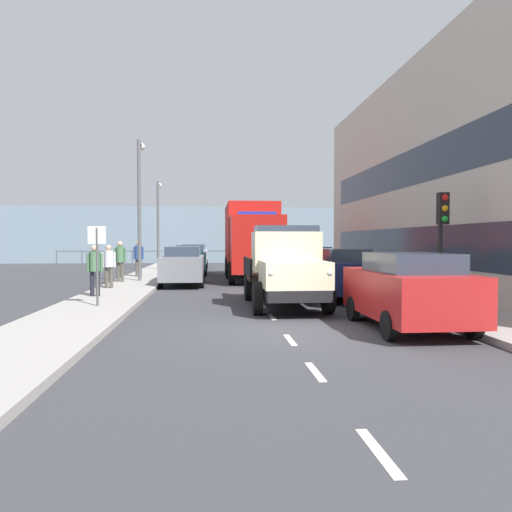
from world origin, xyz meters
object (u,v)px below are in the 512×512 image
Objects in this scene: car_teal_oppositeside_1 at (190,259)px; car_white_kerbside_2 at (310,265)px; lamp_post_promenade at (140,197)px; lamp_post_far at (158,216)px; car_red_kerbside_near at (408,290)px; truck_vintage_cream at (286,268)px; pedestrian_strolling at (139,255)px; pedestrian_couple_b at (95,266)px; car_silver_oppositeside_2 at (194,256)px; pedestrian_in_dark_coat at (120,258)px; car_navy_kerbside_1 at (340,273)px; car_grey_oppositeside_0 at (183,265)px; pedestrian_with_bag at (109,263)px; traffic_light_near at (442,224)px; lorry_cargo_red at (252,239)px; street_sign at (97,252)px.

car_white_kerbside_2 is at bearing 127.90° from car_teal_oppositeside_1.
lamp_post_promenade is (2.04, 5.82, 3.10)m from car_teal_oppositeside_1.
car_white_kerbside_2 is 1.03× the size of car_teal_oppositeside_1.
car_teal_oppositeside_1 is at bearing 122.20° from lamp_post_far.
car_red_kerbside_near and car_white_kerbside_2 have the same top height.
pedestrian_strolling is (5.91, -11.12, 0.05)m from truck_vintage_cream.
pedestrian_strolling is (-0.13, -8.86, 0.08)m from pedestrian_couple_b.
truck_vintage_cream is 12.60m from pedestrian_strolling.
pedestrian_in_dark_coat is (2.82, 13.02, 0.32)m from car_silver_oppositeside_2.
pedestrian_strolling reaches higher than car_navy_kerbside_1.
pedestrian_with_bag reaches higher than car_grey_oppositeside_0.
traffic_light_near is at bearing 135.37° from lamp_post_promenade.
lorry_cargo_red is at bearing 174.22° from pedestrian_strolling.
traffic_light_near reaches higher than car_red_kerbside_near.
car_navy_kerbside_1 is at bearing 178.44° from pedestrian_couple_b.
car_silver_oppositeside_2 is at bearing -97.87° from pedestrian_couple_b.
car_teal_oppositeside_1 is 4.90m from lamp_post_far.
pedestrian_strolling reaches higher than pedestrian_with_bag.
pedestrian_with_bag is (6.17, -5.08, -0.04)m from truck_vintage_cream.
truck_vintage_cream is 5.44m from street_sign.
truck_vintage_cream is 1.31× the size of car_white_kerbside_2.
pedestrian_strolling is (2.47, 3.40, 0.33)m from car_teal_oppositeside_1.
pedestrian_with_bag is 0.52× the size of traffic_light_near.
lorry_cargo_red is 1.45× the size of lamp_post_far.
car_grey_oppositeside_0 is (3.31, 2.87, -1.18)m from lorry_cargo_red.
pedestrian_strolling is (8.11, -9.09, 0.34)m from car_navy_kerbside_1.
car_white_kerbside_2 is (0.00, -5.24, 0.00)m from car_navy_kerbside_1.
lamp_post_promenade reaches higher than street_sign.
pedestrian_in_dark_coat reaches higher than car_grey_oppositeside_0.
pedestrian_in_dark_coat is 8.22m from street_sign.
car_grey_oppositeside_0 is (5.65, -5.64, 0.00)m from car_navy_kerbside_1.
car_navy_kerbside_1 is at bearing -90.00° from car_red_kerbside_near.
car_silver_oppositeside_2 is at bearing -125.95° from lamp_post_far.
lamp_post_far is (5.50, -7.46, 1.51)m from lorry_cargo_red.
street_sign is (7.61, -3.53, 0.79)m from car_red_kerbside_near.
pedestrian_with_bag is at bearing 42.13° from lorry_cargo_red.
pedestrian_strolling is (8.11, -3.85, 0.33)m from car_white_kerbside_2.
pedestrian_with_bag is at bearing 87.62° from lamp_post_far.
pedestrian_strolling is at bearing -96.38° from pedestrian_in_dark_coat.
street_sign is at bearing 104.54° from pedestrian_couple_b.
lamp_post_promenade is 9.30m from lamp_post_far.
car_grey_oppositeside_0 is at bearing -44.94° from car_navy_kerbside_1.
car_grey_oppositeside_0 is 3.76m from pedestrian_with_bag.
car_navy_kerbside_1 is 1.84× the size of street_sign.
lamp_post_far reaches higher than truck_vintage_cream.
pedestrian_strolling is (2.47, 9.88, 0.33)m from car_silver_oppositeside_2.
car_white_kerbside_2 is at bearing -106.83° from truck_vintage_cream.
car_white_kerbside_2 is 0.94× the size of car_grey_oppositeside_0.
pedestrian_strolling is 11.33m from street_sign.
car_navy_kerbside_1 is 2.28× the size of pedestrian_in_dark_coat.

